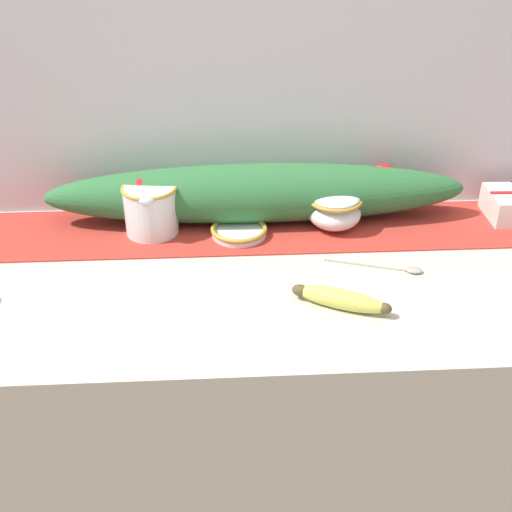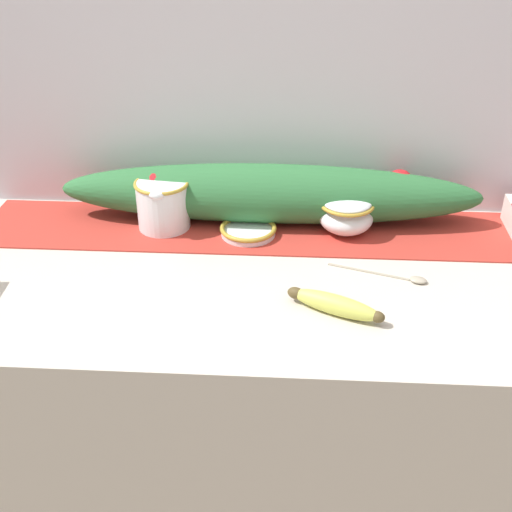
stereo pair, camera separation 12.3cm
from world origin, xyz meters
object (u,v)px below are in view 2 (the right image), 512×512
object	(u,v)px
cream_pitcher	(163,203)
sugar_bowl	(346,213)
banana	(335,304)
small_dish	(248,230)
spoon	(407,278)

from	to	relation	value
cream_pitcher	sugar_bowl	xyz separation A→B (m)	(0.40, -0.00, -0.01)
banana	sugar_bowl	bearing A→B (deg)	83.09
sugar_bowl	small_dish	world-z (taller)	sugar_bowl
cream_pitcher	banana	bearing A→B (deg)	-40.29
sugar_bowl	spoon	world-z (taller)	sugar_bowl
banana	spoon	distance (m)	0.19
small_dish	spoon	bearing A→B (deg)	-26.85
cream_pitcher	banana	xyz separation A→B (m)	(0.36, -0.31, -0.04)
cream_pitcher	sugar_bowl	world-z (taller)	cream_pitcher
cream_pitcher	spoon	distance (m)	0.55
sugar_bowl	small_dish	size ratio (longest dim) A/B	0.96
sugar_bowl	spoon	bearing A→B (deg)	-59.82
small_dish	banana	world-z (taller)	banana
cream_pitcher	spoon	size ratio (longest dim) A/B	0.73
small_dish	spoon	world-z (taller)	small_dish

